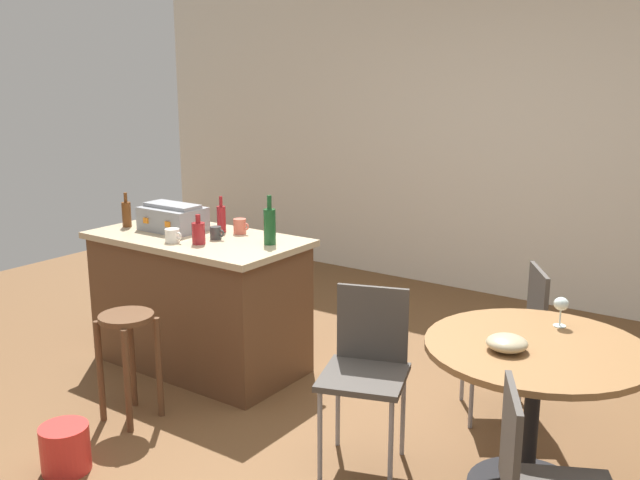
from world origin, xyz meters
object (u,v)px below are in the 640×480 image
Objects in this scene: bottle_3 at (127,214)px; serving_bowl at (507,343)px; folding_chair_near at (367,363)px; bottle_2 at (221,218)px; bottle_0 at (199,233)px; cup_1 at (173,235)px; wine_glass at (561,305)px; toolbox at (173,218)px; plastic_bucket at (65,448)px; dining_table at (534,381)px; cup_2 at (240,226)px; bottle_1 at (270,226)px; wooden_stool at (128,345)px; kitchen_island at (199,301)px; folding_chair_right at (513,330)px; cup_0 at (216,233)px.

bottle_3 is 1.30× the size of serving_bowl.
folding_chair_near is 4.88× the size of serving_bowl.
bottle_0 is at bearing -71.48° from bottle_2.
bottle_2 is 1.90× the size of cup_1.
serving_bowl is at bearing -5.47° from bottle_3.
bottle_3 is at bearing -176.59° from wine_glass.
plastic_bucket is at bearing -65.53° from toolbox.
bottle_0 reaches higher than toolbox.
folding_chair_near is (-0.76, -0.19, -0.04)m from dining_table.
cup_2 is (-2.10, 0.41, 0.37)m from dining_table.
bottle_0 is 0.44m from bottle_1.
dining_table is (2.07, 0.57, 0.12)m from wooden_stool.
kitchen_island is 0.58m from toolbox.
wooden_stool is 2.04× the size of bottle_1.
bottle_3 reaches higher than folding_chair_right.
dining_table is 4.16× the size of plastic_bucket.
toolbox is 3.24× the size of cup_1.
dining_table is 0.41m from wine_glass.
kitchen_island is at bearing -131.22° from cup_2.
serving_bowl is at bearing 12.25° from wooden_stool.
cup_2 is (-1.33, 0.60, 0.41)m from folding_chair_near.
serving_bowl is at bearing -5.42° from bottle_0.
cup_2 is at bearing 161.75° from bottle_1.
folding_chair_near is 1.63m from bottle_2.
dining_table is 5.42× the size of bottle_0.
cup_2 is (0.43, 0.18, -0.04)m from toolbox.
serving_bowl is at bearing -14.61° from bottle_1.
folding_chair_near is 2.17m from bottle_3.
bottle_2 is at bearing -164.86° from cup_2.
kitchen_island is 1.41m from plastic_bucket.
dining_table is 9.24× the size of cup_0.
kitchen_island is at bearing 105.62° from plastic_bucket.
bottle_3 reaches higher than dining_table.
dining_table is 8.39× the size of cup_2.
cup_0 is at bearing -95.49° from cup_2.
toolbox is 2.84× the size of wine_glass.
plastic_bucket is (-0.16, -1.42, -0.88)m from bottle_1.
bottle_0 is (-0.05, 0.62, 0.51)m from wooden_stool.
dining_table is at bearing -2.49° from bottle_3.
bottle_3 is 0.98× the size of plastic_bucket.
bottle_1 is 0.61m from cup_1.
kitchen_island is at bearing 89.51° from cup_1.
cup_1 reaches higher than wine_glass.
cup_2 is 2.09m from serving_bowl.
bottle_1 is at bearing 170.48° from dining_table.
wine_glass is at bearing 32.15° from folding_chair_near.
toolbox is 0.77m from bottle_1.
dining_table is at bearing 58.70° from serving_bowl.
serving_bowl is (2.14, -0.51, -0.21)m from bottle_2.
bottle_0 is (-2.12, 0.05, 0.39)m from dining_table.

